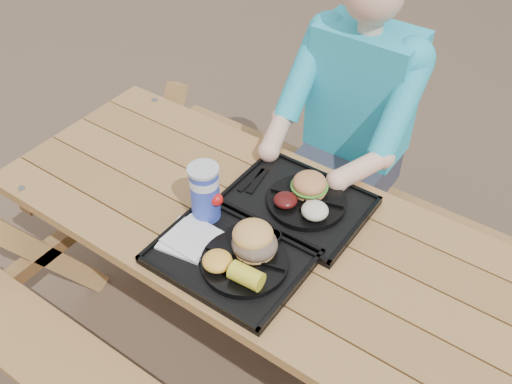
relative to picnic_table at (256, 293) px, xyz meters
The scene contains 18 objects.
ground 0.38m from the picnic_table, ahead, with size 60.00×60.00×0.00m, color #999999.
picnic_table is the anchor object (origin of this frame).
tray_near 0.42m from the picnic_table, 79.77° to the right, with size 0.45×0.35×0.02m, color black.
tray_far 0.41m from the picnic_table, 62.96° to the left, with size 0.45×0.35×0.02m, color black.
plate_near 0.45m from the picnic_table, 64.35° to the right, with size 0.26×0.26×0.02m, color black.
plate_far 0.44m from the picnic_table, 55.77° to the left, with size 0.26×0.26×0.02m, color black.
napkin_stack 0.46m from the picnic_table, 119.04° to the right, with size 0.15×0.15×0.02m, color silver.
soda_cup 0.51m from the picnic_table, 148.72° to the right, with size 0.09×0.09×0.19m, color #172EAF.
condiment_bbq 0.42m from the picnic_table, 65.88° to the right, with size 0.05×0.05×0.03m, color #341105.
condiment_mustard 0.43m from the picnic_table, 30.14° to the right, with size 0.06×0.06×0.03m, color yellow.
sandwich 0.51m from the picnic_table, 56.25° to the right, with size 0.13×0.13×0.13m, color #EAA652, non-canonical shape.
mac_cheese 0.50m from the picnic_table, 81.69° to the right, with size 0.09×0.09×0.04m, color yellow.
corn_cob 0.52m from the picnic_table, 60.36° to the right, with size 0.10×0.10×0.06m, color yellow, non-canonical shape.
cutlery_far 0.44m from the picnic_table, 123.50° to the left, with size 0.02×0.14×0.01m, color black.
burger 0.51m from the picnic_table, 65.23° to the left, with size 0.12×0.12×0.10m, color #D3834A, non-canonical shape.
baked_beans 0.44m from the picnic_table, 58.41° to the left, with size 0.08×0.08×0.04m, color #4B0F0F.
potato_salad 0.48m from the picnic_table, 30.80° to the left, with size 0.09×0.09×0.05m, color silver.
diner 0.75m from the picnic_table, 90.10° to the left, with size 0.48×0.84×1.28m, color #1ABBB6, non-canonical shape.
Camera 1 is at (0.75, -1.06, 2.06)m, focal length 40.00 mm.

